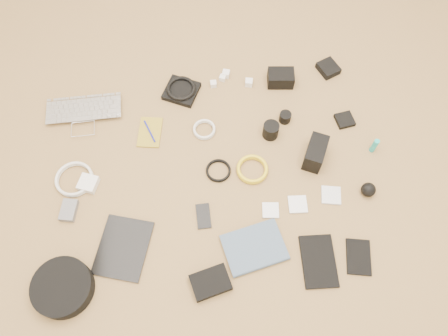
{
  "coord_description": "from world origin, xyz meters",
  "views": [
    {
      "loc": [
        -0.01,
        -0.81,
        1.67
      ],
      "look_at": [
        0.05,
        0.01,
        0.02
      ],
      "focal_mm": 35.0,
      "sensor_mm": 36.0,
      "label": 1
    }
  ],
  "objects": [
    {
      "name": "notebook_olive",
      "position": [
        -0.26,
        0.22,
        0.0
      ],
      "size": [
        0.12,
        0.16,
        0.01
      ],
      "primitive_type": "cube",
      "rotation": [
        0.0,
        0.0,
        -0.13
      ],
      "color": "olive",
      "rests_on": "ground"
    },
    {
      "name": "lens_b",
      "position": [
        0.34,
        0.24,
        0.02
      ],
      "size": [
        0.05,
        0.05,
        0.05
      ],
      "primitive_type": "cylinder",
      "rotation": [
        0.0,
        0.0,
        0.01
      ],
      "color": "black",
      "rests_on": "ground"
    },
    {
      "name": "flash",
      "position": [
        0.44,
        0.03,
        0.05
      ],
      "size": [
        0.12,
        0.16,
        0.1
      ],
      "primitive_type": "cube",
      "rotation": [
        0.0,
        0.0,
        -0.42
      ],
      "color": "black",
      "rests_on": "ground"
    },
    {
      "name": "power_brick",
      "position": [
        -0.52,
        -0.02,
        0.02
      ],
      "size": [
        0.09,
        0.09,
        0.03
      ],
      "primitive_type": "cube",
      "rotation": [
        0.0,
        0.0,
        -0.34
      ],
      "color": "silver",
      "rests_on": "ground"
    },
    {
      "name": "headphone_case",
      "position": [
        -0.58,
        -0.44,
        0.03
      ],
      "size": [
        0.23,
        0.23,
        0.06
      ],
      "primitive_type": "cylinder",
      "rotation": [
        0.0,
        0.0,
        0.02
      ],
      "color": "black",
      "rests_on": "ground"
    },
    {
      "name": "paperback",
      "position": [
        0.16,
        -0.43,
        0.01
      ],
      "size": [
        0.27,
        0.22,
        0.02
      ],
      "primitive_type": "imported",
      "rotation": [
        0.0,
        0.0,
        1.81
      ],
      "color": "#3F536B",
      "rests_on": "ground"
    },
    {
      "name": "charger_d",
      "position": [
        0.08,
        0.48,
        0.01
      ],
      "size": [
        0.04,
        0.04,
        0.03
      ],
      "primitive_type": "cube",
      "rotation": [
        0.0,
        0.0,
        -0.4
      ],
      "color": "silver",
      "rests_on": "ground"
    },
    {
      "name": "notebook_black_a",
      "position": [
        0.38,
        -0.41,
        0.01
      ],
      "size": [
        0.13,
        0.21,
        0.01
      ],
      "primitive_type": "cube",
      "rotation": [
        0.0,
        0.0,
        -0.02
      ],
      "color": "black",
      "rests_on": "ground"
    },
    {
      "name": "laptop",
      "position": [
        -0.55,
        0.31,
        0.01
      ],
      "size": [
        0.35,
        0.25,
        0.03
      ],
      "primitive_type": "imported",
      "rotation": [
        0.0,
        0.0,
        0.04
      ],
      "color": "silver",
      "rests_on": "ground"
    },
    {
      "name": "cable_black",
      "position": [
        0.03,
        0.0,
        0.0
      ],
      "size": [
        0.13,
        0.13,
        0.01
      ],
      "primitive_type": "torus",
      "rotation": [
        0.0,
        0.0,
        -0.21
      ],
      "color": "black",
      "rests_on": "ground"
    },
    {
      "name": "battery_charger",
      "position": [
        -0.59,
        -0.13,
        0.01
      ],
      "size": [
        0.07,
        0.1,
        0.03
      ],
      "primitive_type": "cube",
      "rotation": [
        0.0,
        0.0,
        -0.17
      ],
      "color": "slate",
      "rests_on": "ground"
    },
    {
      "name": "charger_a",
      "position": [
        0.04,
        0.45,
        0.01
      ],
      "size": [
        0.03,
        0.03,
        0.03
      ],
      "primitive_type": "cube",
      "rotation": [
        0.0,
        0.0,
        0.04
      ],
      "color": "silver",
      "rests_on": "ground"
    },
    {
      "name": "lens_cleaner",
      "position": [
        0.7,
        0.05,
        0.04
      ],
      "size": [
        0.03,
        0.03,
        0.08
      ],
      "primitive_type": "cylinder",
      "rotation": [
        0.0,
        0.0,
        -0.22
      ],
      "color": "#19A6A3",
      "rests_on": "ground"
    },
    {
      "name": "tablet",
      "position": [
        -0.37,
        -0.3,
        0.01
      ],
      "size": [
        0.25,
        0.29,
        0.01
      ],
      "primitive_type": "cube",
      "rotation": [
        0.0,
        0.0,
        -0.26
      ],
      "color": "black",
      "rests_on": "ground"
    },
    {
      "name": "air_blower",
      "position": [
        0.63,
        -0.14,
        0.03
      ],
      "size": [
        0.06,
        0.06,
        0.06
      ],
      "primitive_type": "sphere",
      "rotation": [
        0.0,
        0.0,
        0.05
      ],
      "color": "black",
      "rests_on": "ground"
    },
    {
      "name": "notebook_black_b",
      "position": [
        0.54,
        -0.41,
        0.01
      ],
      "size": [
        0.11,
        0.15,
        0.01
      ],
      "primitive_type": "cube",
      "rotation": [
        0.0,
        0.0,
        -0.16
      ],
      "color": "black",
      "rests_on": "ground"
    },
    {
      "name": "dslr_camera",
      "position": [
        0.35,
        0.44,
        0.03
      ],
      "size": [
        0.13,
        0.09,
        0.07
      ],
      "primitive_type": "cube",
      "rotation": [
        0.0,
        0.0,
        -0.08
      ],
      "color": "black",
      "rests_on": "ground"
    },
    {
      "name": "charger_b",
      "position": [
        0.1,
        0.5,
        0.02
      ],
      "size": [
        0.04,
        0.04,
        0.03
      ],
      "primitive_type": "cube",
      "rotation": [
        0.0,
        0.0,
        -0.28
      ],
      "color": "silver",
      "rests_on": "ground"
    },
    {
      "name": "phone",
      "position": [
        -0.05,
        -0.2,
        0.0
      ],
      "size": [
        0.06,
        0.11,
        0.01
      ],
      "primitive_type": "cube",
      "rotation": [
        0.0,
        0.0,
        0.05
      ],
      "color": "black",
      "rests_on": "ground"
    },
    {
      "name": "charger_c",
      "position": [
        0.2,
        0.44,
        0.02
      ],
      "size": [
        0.04,
        0.04,
        0.03
      ],
      "primitive_type": "cube",
      "rotation": [
        0.0,
        0.0,
        -0.18
      ],
      "color": "silver",
      "rests_on": "ground"
    },
    {
      "name": "filter_case_left",
      "position": [
        0.23,
        -0.19,
        0.0
      ],
      "size": [
        0.07,
        0.07,
        0.01
      ],
      "primitive_type": "cube",
      "rotation": [
        0.0,
        0.0,
        -0.08
      ],
      "color": "silver",
      "rests_on": "ground"
    },
    {
      "name": "card_reader",
      "position": [
        0.61,
        0.21,
        0.01
      ],
      "size": [
        0.09,
        0.09,
        0.02
      ],
      "primitive_type": "cube",
      "rotation": [
        0.0,
        0.0,
        0.19
      ],
      "color": "black",
      "rests_on": "ground"
    },
    {
      "name": "cable_white_a",
      "position": [
        -0.02,
        0.21,
        0.01
      ],
      "size": [
        0.12,
        0.12,
        0.01
      ],
      "primitive_type": "torus",
      "rotation": [
        0.0,
        0.0,
        0.28
      ],
      "color": "silver",
      "rests_on": "ground"
    },
    {
      "name": "cable_white_b",
      "position": [
        -0.58,
        0.01,
        0.01
      ],
      "size": [
        0.18,
        0.18,
        0.01
      ],
      "primitive_type": "torus",
      "rotation": [
        0.0,
        0.0,
        0.14
      ],
      "color": "silver",
      "rests_on": "ground"
    },
    {
      "name": "drive_case",
      "position": [
        -0.03,
        -0.47,
        0.02
      ],
      "size": [
        0.16,
        0.14,
        0.04
      ],
      "primitive_type": "cube",
      "rotation": [
        0.0,
        0.0,
        0.27
      ],
      "color": "black",
      "rests_on": "ground"
    },
    {
      "name": "cable_yellow",
      "position": [
        0.17,
        -0.01,
        0.01
      ],
      "size": [
        0.17,
        0.17,
        0.02
      ],
      "primitive_type": "torus",
      "rotation": [
        0.0,
        0.0,
        -0.39
      ],
      "color": "gold",
      "rests_on": "ground"
    },
    {
      "name": "headphone_pouch",
      "position": [
        -0.11,
        0.42,
        0.01
      ],
      "size": [
        0.19,
        0.18,
        0.03
      ],
      "primitive_type": "cube",
      "rotation": [
        0.0,
        0.0,
        -0.42
      ],
      "color": "black",
      "rests_on": "ground"
    },
    {
      "name": "filter_case_right",
      "position": [
        0.48,
        -0.15,
        0.01
      ],
      "size": [
        0.09,
        0.09,
        0.01
      ],
      "primitive_type": "cube",
      "rotation": [
        0.0,
        0.0,
        -0.16
      ],
      "color": "silver",
      "rests_on": "ground"
    },
    {
      "name": "lens_a",
      "position": [
        0.27,
        0.16,
        0.04
      ],
      "size": [
        0.07,
        0.07,
        0.07
      ],
      "primitive_type": "cylinder",
      "rotation": [
        0.0,
        0.0,
        0.02
      ],
      "color": "black",
      "rests_on": "ground"
    },
    {
      "name": "headphones",
      "position": [
        -0.11,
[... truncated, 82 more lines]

